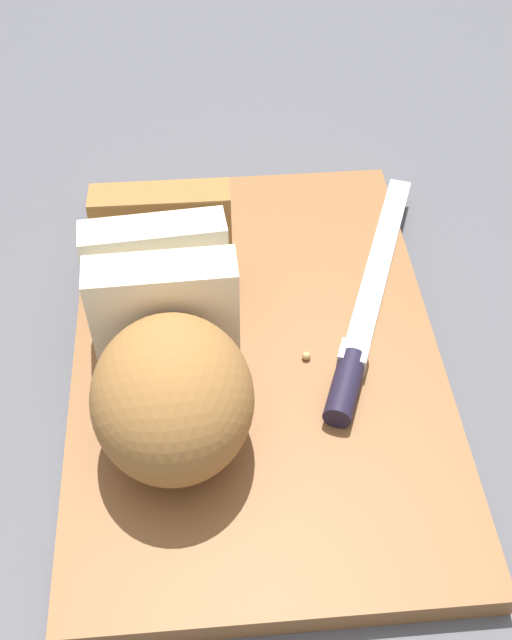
# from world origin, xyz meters

# --- Properties ---
(ground_plane) EXTENTS (3.00, 3.00, 0.00)m
(ground_plane) POSITION_xyz_m (0.00, 0.00, 0.00)
(ground_plane) COLOR #4C4C51
(cutting_board) EXTENTS (0.44, 0.29, 0.02)m
(cutting_board) POSITION_xyz_m (0.00, 0.00, 0.01)
(cutting_board) COLOR brown
(cutting_board) RESTS_ON ground_plane
(bread_loaf) EXTENTS (0.24, 0.12, 0.10)m
(bread_loaf) POSITION_xyz_m (-0.03, 0.06, 0.07)
(bread_loaf) COLOR #996633
(bread_loaf) RESTS_ON cutting_board
(bread_knife) EXTENTS (0.28, 0.12, 0.02)m
(bread_knife) POSITION_xyz_m (-0.01, -0.08, 0.03)
(bread_knife) COLOR silver
(bread_knife) RESTS_ON cutting_board
(crumb_near_knife) EXTENTS (0.01, 0.01, 0.01)m
(crumb_near_knife) POSITION_xyz_m (-0.01, 0.02, 0.02)
(crumb_near_knife) COLOR tan
(crumb_near_knife) RESTS_ON cutting_board
(crumb_near_loaf) EXTENTS (0.01, 0.01, 0.01)m
(crumb_near_loaf) POSITION_xyz_m (-0.07, 0.04, 0.02)
(crumb_near_loaf) COLOR tan
(crumb_near_loaf) RESTS_ON cutting_board
(crumb_stray_left) EXTENTS (0.00, 0.00, 0.00)m
(crumb_stray_left) POSITION_xyz_m (0.02, 0.03, 0.02)
(crumb_stray_left) COLOR tan
(crumb_stray_left) RESTS_ON cutting_board
(crumb_stray_right) EXTENTS (0.01, 0.01, 0.01)m
(crumb_stray_right) POSITION_xyz_m (-0.02, -0.04, 0.02)
(crumb_stray_right) COLOR tan
(crumb_stray_right) RESTS_ON cutting_board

